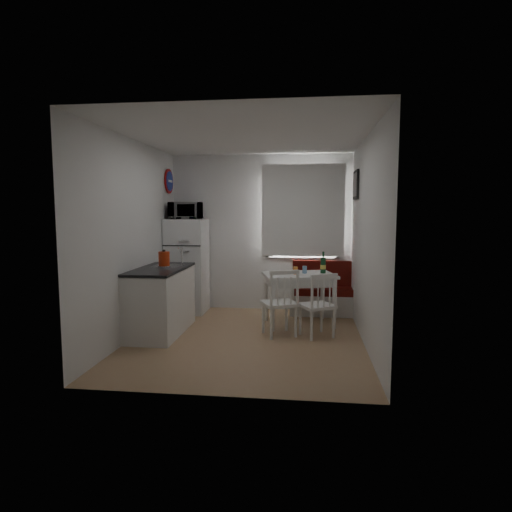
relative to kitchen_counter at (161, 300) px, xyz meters
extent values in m
cube|color=tan|center=(1.20, -0.16, -0.46)|extent=(3.00, 3.50, 0.02)
cube|color=white|center=(1.20, -0.16, 2.14)|extent=(3.00, 3.50, 0.02)
cube|color=white|center=(1.20, 1.59, 0.84)|extent=(3.00, 0.02, 2.60)
cube|color=white|center=(1.20, -1.91, 0.84)|extent=(3.00, 0.02, 2.60)
cube|color=white|center=(-0.30, -0.16, 0.84)|extent=(0.02, 3.50, 2.60)
cube|color=white|center=(2.70, -0.16, 0.84)|extent=(0.02, 3.50, 2.60)
cube|color=white|center=(1.90, 1.56, 1.17)|extent=(1.22, 0.06, 1.47)
cube|color=white|center=(1.90, 1.49, 1.22)|extent=(1.35, 0.02, 1.50)
cube|color=white|center=(0.00, -0.01, -0.03)|extent=(0.60, 1.30, 0.86)
cube|color=black|center=(0.00, -0.01, 0.43)|extent=(0.62, 1.32, 0.03)
cube|color=#99999E|center=(0.02, 0.24, 0.39)|extent=(0.40, 0.40, 0.10)
cylinder|color=silver|center=(0.18, 0.42, 0.57)|extent=(0.02, 0.02, 0.26)
cylinder|color=#1A309D|center=(-0.27, 1.29, 1.69)|extent=(0.03, 0.40, 0.40)
cube|color=black|center=(2.67, 0.94, 1.59)|extent=(0.04, 0.52, 0.42)
cube|color=white|center=(2.31, 1.32, -0.29)|extent=(1.19, 0.46, 0.33)
cube|color=#4F0D09|center=(2.31, 1.32, -0.07)|extent=(1.14, 0.42, 0.11)
cube|color=#4F0D09|center=(2.31, 1.50, 0.19)|extent=(1.14, 0.09, 0.42)
cube|color=white|center=(1.86, 0.64, 0.28)|extent=(1.15, 0.94, 0.04)
cube|color=white|center=(1.86, 0.64, 0.20)|extent=(1.03, 0.81, 0.12)
cylinder|color=white|center=(1.86, 0.64, -0.10)|extent=(0.06, 0.06, 0.72)
cube|color=white|center=(1.61, 0.07, -0.02)|extent=(0.56, 0.55, 0.04)
cube|color=white|center=(1.61, -0.11, 0.22)|extent=(0.38, 0.21, 0.44)
cube|color=white|center=(2.11, 0.07, -0.04)|extent=(0.54, 0.53, 0.04)
cube|color=white|center=(2.11, -0.10, 0.19)|extent=(0.36, 0.22, 0.43)
cube|color=white|center=(0.02, 1.24, 0.31)|extent=(0.61, 0.61, 1.54)
imported|color=white|center=(0.02, 1.19, 1.22)|extent=(0.49, 0.33, 0.27)
cylinder|color=red|center=(0.05, 0.02, 0.56)|extent=(0.18, 0.18, 0.24)
cylinder|color=orange|center=(1.81, 0.59, 0.36)|extent=(0.07, 0.07, 0.11)
cylinder|color=#76A1C9|center=(1.94, 0.69, 0.36)|extent=(0.07, 0.07, 0.11)
cylinder|color=white|center=(1.56, 0.66, 0.31)|extent=(0.25, 0.25, 0.02)
camera|label=1|loc=(1.96, -5.55, 1.22)|focal=30.00mm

